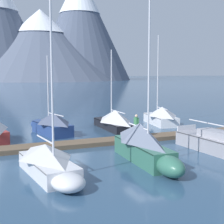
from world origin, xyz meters
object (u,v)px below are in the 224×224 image
(sailboat_second_berth, at_px, (49,162))
(sailboat_outer_slip, at_px, (223,145))
(person_on_dock, at_px, (136,124))
(sailboat_mid_dock_port, at_px, (50,124))
(sailboat_mid_dock_starboard, at_px, (145,145))
(sailboat_far_berth, at_px, (113,120))
(sailboat_end_of_dock, at_px, (160,116))

(sailboat_second_berth, height_order, sailboat_outer_slip, sailboat_second_berth)
(sailboat_second_berth, bearing_deg, sailboat_outer_slip, 2.08)
(sailboat_second_berth, xyz_separation_m, person_on_dock, (7.77, 6.13, 0.54))
(sailboat_mid_dock_port, bearing_deg, sailboat_outer_slip, -52.24)
(sailboat_mid_dock_starboard, relative_size, person_on_dock, 5.30)
(sailboat_mid_dock_starboard, relative_size, sailboat_far_berth, 1.26)
(sailboat_far_berth, bearing_deg, person_on_dock, -94.33)
(sailboat_second_berth, height_order, person_on_dock, sailboat_second_berth)
(sailboat_end_of_dock, xyz_separation_m, person_on_dock, (-5.74, -6.37, 0.42))
(person_on_dock, bearing_deg, sailboat_far_berth, 85.67)
(sailboat_second_berth, bearing_deg, sailboat_mid_dock_port, 78.02)
(sailboat_far_berth, distance_m, person_on_dock, 5.57)
(sailboat_outer_slip, relative_size, person_on_dock, 4.49)
(sailboat_outer_slip, bearing_deg, sailboat_mid_dock_starboard, 178.43)
(sailboat_end_of_dock, bearing_deg, sailboat_far_berth, -171.18)
(sailboat_second_berth, xyz_separation_m, sailboat_outer_slip, (10.99, 0.40, -0.14))
(sailboat_mid_dock_starboard, xyz_separation_m, sailboat_far_berth, (2.65, 11.13, -0.19))
(sailboat_second_berth, distance_m, person_on_dock, 9.91)
(sailboat_far_berth, relative_size, person_on_dock, 4.20)
(sailboat_second_berth, relative_size, sailboat_mid_dock_port, 1.40)
(sailboat_far_berth, height_order, person_on_dock, sailboat_far_berth)
(sailboat_second_berth, relative_size, sailboat_far_berth, 1.28)
(sailboat_outer_slip, bearing_deg, sailboat_mid_dock_port, 127.76)
(sailboat_mid_dock_starboard, height_order, sailboat_far_berth, sailboat_mid_dock_starboard)
(sailboat_outer_slip, xyz_separation_m, person_on_dock, (-3.22, 5.73, 0.68))
(sailboat_second_berth, distance_m, sailboat_mid_dock_starboard, 5.58)
(sailboat_end_of_dock, bearing_deg, sailboat_second_berth, -137.23)
(sailboat_mid_dock_starboard, height_order, sailboat_end_of_dock, sailboat_mid_dock_starboard)
(sailboat_second_berth, height_order, sailboat_mid_dock_starboard, sailboat_second_berth)
(sailboat_mid_dock_starboard, xyz_separation_m, sailboat_outer_slip, (5.45, -0.15, -0.43))
(sailboat_second_berth, height_order, sailboat_far_berth, sailboat_second_berth)
(sailboat_end_of_dock, bearing_deg, sailboat_outer_slip, -101.76)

